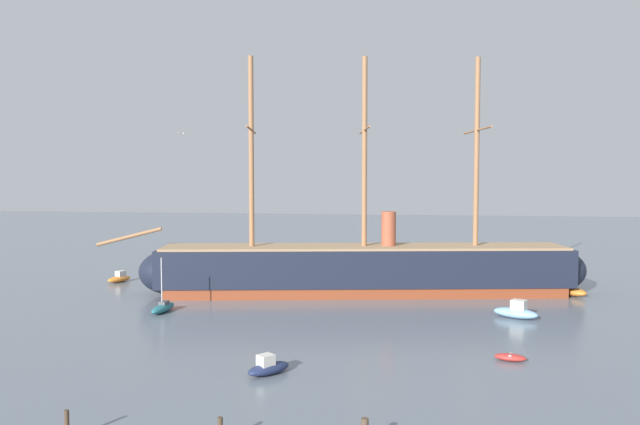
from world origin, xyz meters
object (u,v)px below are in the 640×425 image
dinghy_mid_right (510,357)px  seagull_in_flight (184,133)px  motorboat_alongside_stern (516,312)px  motorboat_far_right (569,290)px  motorboat_distant_centre (352,268)px  tall_ship (364,269)px  motorboat_near_centre (268,367)px  sailboat_alongside_bow (163,307)px  motorboat_far_left (119,278)px  mooring_piling_right_pair (67,425)px

dinghy_mid_right → seagull_in_flight: 33.09m
motorboat_alongside_stern → motorboat_far_right: bearing=58.5°
dinghy_mid_right → motorboat_alongside_stern: (2.76, 14.89, 0.37)m
motorboat_distant_centre → seagull_in_flight: size_ratio=4.28×
tall_ship → dinghy_mid_right: tall_ship is taller
motorboat_far_right → seagull_in_flight: seagull_in_flight is taller
motorboat_near_centre → sailboat_alongside_bow: bearing=130.5°
sailboat_alongside_bow → motorboat_far_left: (-13.00, 16.47, 0.04)m
tall_ship → mooring_piling_right_pair: tall_ship is taller
motorboat_far_right → mooring_piling_right_pair: (-36.72, -46.44, 0.13)m
seagull_in_flight → motorboat_far_right: bearing=31.7°
motorboat_near_centre → motorboat_distant_centre: bearing=88.4°
motorboat_near_centre → motorboat_distant_centre: size_ratio=0.88×
sailboat_alongside_bow → motorboat_far_right: bearing=19.7°
motorboat_alongside_stern → mooring_piling_right_pair: size_ratio=2.93×
sailboat_alongside_bow → motorboat_near_centre: bearing=-49.5°
motorboat_far_right → mooring_piling_right_pair: size_ratio=2.97×
dinghy_mid_right → sailboat_alongside_bow: (-33.19, 12.31, 0.20)m
motorboat_far_right → seagull_in_flight: bearing=-148.3°
tall_ship → mooring_piling_right_pair: bearing=-106.1°
motorboat_distant_centre → seagull_in_flight: 42.70m
motorboat_alongside_stern → motorboat_distant_centre: 32.85m
mooring_piling_right_pair → tall_ship: bearing=73.9°
sailboat_alongside_bow → tall_ship: bearing=33.1°
motorboat_far_left → motorboat_far_right: 57.07m
tall_ship → motorboat_distant_centre: tall_ship is taller
motorboat_alongside_stern → motorboat_distant_centre: bearing=125.6°
tall_ship → sailboat_alongside_bow: 23.93m
tall_ship → seagull_in_flight: tall_ship is taller
sailboat_alongside_bow → mooring_piling_right_pair: sailboat_alongside_bow is taller
motorboat_near_centre → sailboat_alongside_bow: size_ratio=0.63×
motorboat_near_centre → motorboat_distant_centre: motorboat_distant_centre is taller
sailboat_alongside_bow → mooring_piling_right_pair: bearing=-76.5°
sailboat_alongside_bow → motorboat_alongside_stern: bearing=4.1°
motorboat_near_centre → dinghy_mid_right: (17.66, 5.90, -0.23)m
motorboat_far_left → seagull_in_flight: size_ratio=3.97×
motorboat_near_centre → tall_ship: bearing=82.0°
dinghy_mid_right → motorboat_distant_centre: (-16.35, 41.62, 0.29)m
sailboat_alongside_bow → motorboat_far_right: sailboat_alongside_bow is taller
dinghy_mid_right → tall_ship: bearing=117.7°
tall_ship → motorboat_far_left: tall_ship is taller
sailboat_alongside_bow → mooring_piling_right_pair: 31.49m
tall_ship → motorboat_alongside_stern: (16.02, -10.42, -2.41)m
motorboat_near_centre → sailboat_alongside_bow: sailboat_alongside_bow is taller
motorboat_far_right → sailboat_alongside_bow: bearing=-160.3°
motorboat_alongside_stern → motorboat_far_left: 50.88m
motorboat_far_right → mooring_piling_right_pair: bearing=-128.3°
dinghy_mid_right → motorboat_distant_centre: 44.71m
dinghy_mid_right → motorboat_alongside_stern: motorboat_alongside_stern is taller
tall_ship → dinghy_mid_right: size_ratio=22.68×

